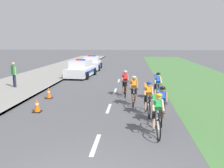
{
  "coord_description": "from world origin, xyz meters",
  "views": [
    {
      "loc": [
        1.12,
        -4.34,
        3.17
      ],
      "look_at": [
        0.11,
        6.95,
        1.1
      ],
      "focal_mm": 37.93,
      "sensor_mm": 36.0,
      "label": 1
    }
  ],
  "objects_px": {
    "cyclist_fourth": "(134,90)",
    "traffic_cone_near": "(49,93)",
    "cyclist_lead": "(157,113)",
    "cyclist_sixth": "(125,82)",
    "cyclist_third": "(148,97)",
    "police_car_nearest": "(81,69)",
    "cyclist_fifth": "(157,85)",
    "cyclist_second": "(162,104)",
    "police_car_second": "(92,63)",
    "traffic_cone_far": "(37,105)",
    "spectator_middle": "(14,73)"
  },
  "relations": [
    {
      "from": "cyclist_fourth",
      "to": "cyclist_sixth",
      "type": "distance_m",
      "value": 2.12
    },
    {
      "from": "police_car_second",
      "to": "spectator_middle",
      "type": "relative_size",
      "value": 2.68
    },
    {
      "from": "cyclist_fourth",
      "to": "cyclist_fifth",
      "type": "relative_size",
      "value": 1.0
    },
    {
      "from": "cyclist_fourth",
      "to": "cyclist_fifth",
      "type": "xyz_separation_m",
      "value": [
        1.26,
        1.35,
        0.0
      ]
    },
    {
      "from": "police_car_nearest",
      "to": "cyclist_fifth",
      "type": "bearing_deg",
      "value": -52.44
    },
    {
      "from": "traffic_cone_far",
      "to": "spectator_middle",
      "type": "xyz_separation_m",
      "value": [
        -3.59,
        4.97,
        0.77
      ]
    },
    {
      "from": "cyclist_third",
      "to": "cyclist_fourth",
      "type": "bearing_deg",
      "value": 111.46
    },
    {
      "from": "cyclist_lead",
      "to": "cyclist_second",
      "type": "bearing_deg",
      "value": 75.92
    },
    {
      "from": "cyclist_second",
      "to": "traffic_cone_near",
      "type": "height_order",
      "value": "cyclist_second"
    },
    {
      "from": "cyclist_fourth",
      "to": "cyclist_lead",
      "type": "bearing_deg",
      "value": -78.49
    },
    {
      "from": "cyclist_third",
      "to": "spectator_middle",
      "type": "xyz_separation_m",
      "value": [
        -8.53,
        4.92,
        0.3
      ]
    },
    {
      "from": "cyclist_fifth",
      "to": "cyclist_sixth",
      "type": "xyz_separation_m",
      "value": [
        -1.78,
        0.7,
        0.0
      ]
    },
    {
      "from": "police_car_second",
      "to": "cyclist_lead",
      "type": "bearing_deg",
      "value": -73.6
    },
    {
      "from": "cyclist_lead",
      "to": "cyclist_fifth",
      "type": "distance_m",
      "value": 5.11
    },
    {
      "from": "cyclist_lead",
      "to": "police_car_second",
      "type": "height_order",
      "value": "police_car_second"
    },
    {
      "from": "cyclist_second",
      "to": "cyclist_fifth",
      "type": "xyz_separation_m",
      "value": [
        0.2,
        3.87,
        0.0
      ]
    },
    {
      "from": "cyclist_lead",
      "to": "cyclist_sixth",
      "type": "bearing_deg",
      "value": 102.47
    },
    {
      "from": "traffic_cone_near",
      "to": "spectator_middle",
      "type": "relative_size",
      "value": 0.38
    },
    {
      "from": "cyclist_second",
      "to": "traffic_cone_near",
      "type": "relative_size",
      "value": 2.69
    },
    {
      "from": "cyclist_third",
      "to": "police_car_nearest",
      "type": "bearing_deg",
      "value": 116.43
    },
    {
      "from": "cyclist_sixth",
      "to": "police_car_nearest",
      "type": "distance_m",
      "value": 8.13
    },
    {
      "from": "cyclist_lead",
      "to": "cyclist_third",
      "type": "xyz_separation_m",
      "value": [
        -0.17,
        2.23,
        0.0
      ]
    },
    {
      "from": "traffic_cone_far",
      "to": "traffic_cone_near",
      "type": "bearing_deg",
      "value": 98.51
    },
    {
      "from": "police_car_second",
      "to": "traffic_cone_near",
      "type": "distance_m",
      "value": 13.66
    },
    {
      "from": "cyclist_fifth",
      "to": "police_car_nearest",
      "type": "relative_size",
      "value": 0.38
    },
    {
      "from": "cyclist_second",
      "to": "traffic_cone_far",
      "type": "distance_m",
      "value": 5.53
    },
    {
      "from": "police_car_second",
      "to": "spectator_middle",
      "type": "xyz_separation_m",
      "value": [
        -3.29,
        -11.24,
        0.4
      ]
    },
    {
      "from": "cyclist_second",
      "to": "traffic_cone_far",
      "type": "relative_size",
      "value": 2.69
    },
    {
      "from": "police_car_nearest",
      "to": "traffic_cone_near",
      "type": "height_order",
      "value": "police_car_nearest"
    },
    {
      "from": "cyclist_second",
      "to": "police_car_second",
      "type": "distance_m",
      "value": 18.11
    },
    {
      "from": "cyclist_fourth",
      "to": "cyclist_sixth",
      "type": "bearing_deg",
      "value": 104.18
    },
    {
      "from": "cyclist_third",
      "to": "police_car_second",
      "type": "relative_size",
      "value": 0.38
    },
    {
      "from": "cyclist_lead",
      "to": "cyclist_sixth",
      "type": "xyz_separation_m",
      "value": [
        -1.28,
        5.78,
        0.0
      ]
    },
    {
      "from": "cyclist_third",
      "to": "traffic_cone_far",
      "type": "xyz_separation_m",
      "value": [
        -4.94,
        -0.04,
        -0.48
      ]
    },
    {
      "from": "cyclist_fourth",
      "to": "cyclist_fifth",
      "type": "distance_m",
      "value": 1.85
    },
    {
      "from": "cyclist_sixth",
      "to": "traffic_cone_far",
      "type": "relative_size",
      "value": 2.69
    },
    {
      "from": "cyclist_sixth",
      "to": "traffic_cone_far",
      "type": "xyz_separation_m",
      "value": [
        -3.84,
        -3.6,
        -0.48
      ]
    },
    {
      "from": "cyclist_fourth",
      "to": "cyclist_sixth",
      "type": "relative_size",
      "value": 1.0
    },
    {
      "from": "cyclist_second",
      "to": "cyclist_fourth",
      "type": "bearing_deg",
      "value": 112.94
    },
    {
      "from": "cyclist_lead",
      "to": "traffic_cone_near",
      "type": "height_order",
      "value": "cyclist_lead"
    },
    {
      "from": "cyclist_fifth",
      "to": "police_car_second",
      "type": "bearing_deg",
      "value": 113.97
    },
    {
      "from": "traffic_cone_near",
      "to": "spectator_middle",
      "type": "xyz_separation_m",
      "value": [
        -3.21,
        2.41,
        0.77
      ]
    },
    {
      "from": "cyclist_fourth",
      "to": "traffic_cone_near",
      "type": "height_order",
      "value": "cyclist_fourth"
    },
    {
      "from": "cyclist_lead",
      "to": "cyclist_third",
      "type": "height_order",
      "value": "same"
    },
    {
      "from": "cyclist_sixth",
      "to": "police_car_nearest",
      "type": "relative_size",
      "value": 0.38
    },
    {
      "from": "cyclist_lead",
      "to": "cyclist_second",
      "type": "distance_m",
      "value": 1.25
    },
    {
      "from": "cyclist_fourth",
      "to": "police_car_second",
      "type": "xyz_separation_m",
      "value": [
        -4.65,
        14.67,
        -0.11
      ]
    },
    {
      "from": "police_car_nearest",
      "to": "traffic_cone_far",
      "type": "bearing_deg",
      "value": -88.36
    },
    {
      "from": "cyclist_fourth",
      "to": "cyclist_fifth",
      "type": "bearing_deg",
      "value": 46.97
    },
    {
      "from": "cyclist_lead",
      "to": "cyclist_third",
      "type": "relative_size",
      "value": 1.0
    }
  ]
}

